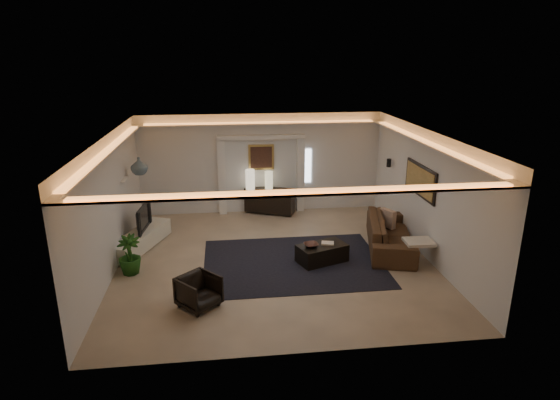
{
  "coord_description": "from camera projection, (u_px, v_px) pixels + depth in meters",
  "views": [
    {
      "loc": [
        -1.06,
        -9.72,
        4.57
      ],
      "look_at": [
        0.2,
        0.6,
        1.25
      ],
      "focal_mm": 29.89,
      "sensor_mm": 36.0,
      "label": 1
    }
  ],
  "objects": [
    {
      "name": "ceiling",
      "position": [
        274.0,
        135.0,
        9.82
      ],
      "size": [
        7.0,
        7.0,
        0.0
      ],
      "primitive_type": "plane",
      "rotation": [
        3.14,
        0.0,
        0.0
      ],
      "color": "white",
      "rests_on": "ground"
    },
    {
      "name": "cove_soffit",
      "position": [
        274.0,
        148.0,
        9.9
      ],
      "size": [
        7.0,
        7.0,
        0.04
      ],
      "primitive_type": "cube",
      "color": "silver",
      "rests_on": "ceiling"
    },
    {
      "name": "media_ledge",
      "position": [
        141.0,
        240.0,
        11.26
      ],
      "size": [
        1.26,
        2.17,
        0.4
      ],
      "primitive_type": "cube",
      "rotation": [
        0.0,
        0.0,
        -0.37
      ],
      "color": "beige",
      "rests_on": "ground"
    },
    {
      "name": "armchair",
      "position": [
        199.0,
        292.0,
        8.66
      ],
      "size": [
        0.95,
        0.95,
        0.62
      ],
      "primitive_type": "imported",
      "rotation": [
        0.0,
        0.0,
        0.74
      ],
      "color": "black",
      "rests_on": "ground"
    },
    {
      "name": "painting_canvas",
      "position": [
        261.0,
        157.0,
        13.46
      ],
      "size": [
        0.62,
        0.02,
        0.62
      ],
      "primitive_type": "cube",
      "color": "#4C2D1E",
      "rests_on": "wall_back"
    },
    {
      "name": "wall_sconce",
      "position": [
        389.0,
        163.0,
        12.66
      ],
      "size": [
        0.12,
        0.12,
        0.22
      ],
      "primitive_type": "cylinder",
      "color": "black",
      "rests_on": "wall_right"
    },
    {
      "name": "coffee_table",
      "position": [
        322.0,
        253.0,
        10.56
      ],
      "size": [
        1.23,
        0.94,
        0.41
      ],
      "primitive_type": "cube",
      "rotation": [
        0.0,
        0.0,
        0.36
      ],
      "color": "black",
      "rests_on": "ground"
    },
    {
      "name": "pilaster_right",
      "position": [
        301.0,
        175.0,
        13.71
      ],
      "size": [
        0.22,
        0.2,
        2.2
      ],
      "primitive_type": "cube",
      "color": "silver",
      "rests_on": "ground"
    },
    {
      "name": "lamp_right",
      "position": [
        269.0,
        178.0,
        13.46
      ],
      "size": [
        0.25,
        0.25,
        0.51
      ],
      "primitive_type": "cylinder",
      "rotation": [
        0.0,
        0.0,
        -0.07
      ],
      "color": "beige",
      "rests_on": "console"
    },
    {
      "name": "floor",
      "position": [
        275.0,
        260.0,
        10.7
      ],
      "size": [
        7.0,
        7.0,
        0.0
      ],
      "primitive_type": "plane",
      "color": "tan",
      "rests_on": "ground"
    },
    {
      "name": "wall_niche",
      "position": [
        125.0,
        180.0,
        11.13
      ],
      "size": [
        0.1,
        0.55,
        0.04
      ],
      "primitive_type": "cube",
      "color": "silver",
      "rests_on": "wall_left"
    },
    {
      "name": "wall_left",
      "position": [
        110.0,
        206.0,
        9.86
      ],
      "size": [
        0.0,
        7.0,
        7.0
      ],
      "primitive_type": "plane",
      "rotation": [
        1.57,
        0.0,
        1.57
      ],
      "color": "silver",
      "rests_on": "ground"
    },
    {
      "name": "sofa",
      "position": [
        390.0,
        234.0,
        11.24
      ],
      "size": [
        2.72,
        1.6,
        0.75
      ],
      "primitive_type": "imported",
      "rotation": [
        0.0,
        0.0,
        1.32
      ],
      "color": "black",
      "rests_on": "ground"
    },
    {
      "name": "painting_frame",
      "position": [
        261.0,
        157.0,
        13.48
      ],
      "size": [
        0.74,
        0.04,
        0.74
      ],
      "primitive_type": "cube",
      "color": "tan",
      "rests_on": "wall_back"
    },
    {
      "name": "lamp_left",
      "position": [
        250.0,
        178.0,
        13.4
      ],
      "size": [
        0.35,
        0.35,
        0.58
      ],
      "primitive_type": "cylinder",
      "rotation": [
        0.0,
        0.0,
        -0.42
      ],
      "color": "#FAE7C3",
      "rests_on": "console"
    },
    {
      "name": "bowl",
      "position": [
        311.0,
        245.0,
        10.4
      ],
      "size": [
        0.37,
        0.37,
        0.08
      ],
      "primitive_type": "imported",
      "rotation": [
        0.0,
        0.0,
        0.18
      ],
      "color": "#442820",
      "rests_on": "coffee_table"
    },
    {
      "name": "throw_blanket",
      "position": [
        419.0,
        242.0,
        10.3
      ],
      "size": [
        0.64,
        0.54,
        0.07
      ],
      "primitive_type": "cube",
      "rotation": [
        0.0,
        0.0,
        -0.05
      ],
      "color": "beige",
      "rests_on": "sofa"
    },
    {
      "name": "pilaster_left",
      "position": [
        222.0,
        177.0,
        13.45
      ],
      "size": [
        0.22,
        0.2,
        2.2
      ],
      "primitive_type": "cube",
      "color": "silver",
      "rests_on": "ground"
    },
    {
      "name": "wall_right",
      "position": [
        426.0,
        194.0,
        10.66
      ],
      "size": [
        0.0,
        7.0,
        7.0
      ],
      "primitive_type": "plane",
      "rotation": [
        1.57,
        0.0,
        -1.57
      ],
      "color": "silver",
      "rests_on": "ground"
    },
    {
      "name": "tv",
      "position": [
        140.0,
        216.0,
        11.28
      ],
      "size": [
        1.08,
        0.25,
        0.62
      ],
      "primitive_type": "imported",
      "rotation": [
        0.0,
        0.0,
        1.46
      ],
      "color": "black",
      "rests_on": "media_ledge"
    },
    {
      "name": "console",
      "position": [
        270.0,
        200.0,
        13.68
      ],
      "size": [
        1.48,
        0.98,
        0.71
      ],
      "primitive_type": "cube",
      "rotation": [
        0.0,
        0.0,
        -0.41
      ],
      "color": "black",
      "rests_on": "ground"
    },
    {
      "name": "alcove_header",
      "position": [
        261.0,
        137.0,
        13.23
      ],
      "size": [
        2.52,
        0.2,
        0.12
      ],
      "primitive_type": "cube",
      "color": "silver",
      "rests_on": "wall_back"
    },
    {
      "name": "figurine",
      "position": [
        146.0,
        209.0,
        12.14
      ],
      "size": [
        0.17,
        0.17,
        0.37
      ],
      "primitive_type": "cylinder",
      "rotation": [
        0.0,
        0.0,
        0.25
      ],
      "color": "black",
      "rests_on": "media_ledge"
    },
    {
      "name": "area_rug",
      "position": [
        293.0,
        263.0,
        10.56
      ],
      "size": [
        4.0,
        3.0,
        0.01
      ],
      "primitive_type": "cube",
      "color": "black",
      "rests_on": "ground"
    },
    {
      "name": "plant",
      "position": [
        129.0,
        255.0,
        9.93
      ],
      "size": [
        0.5,
        0.5,
        0.86
      ],
      "primitive_type": "imported",
      "rotation": [
        0.0,
        0.0,
        -0.05
      ],
      "color": "#184210",
      "rests_on": "ground"
    },
    {
      "name": "wall_front",
      "position": [
        300.0,
        271.0,
        6.95
      ],
      "size": [
        7.0,
        0.0,
        7.0
      ],
      "primitive_type": "plane",
      "rotation": [
        -1.57,
        0.0,
        0.0
      ],
      "color": "silver",
      "rests_on": "ground"
    },
    {
      "name": "magazine",
      "position": [
        328.0,
        243.0,
        10.56
      ],
      "size": [
        0.32,
        0.26,
        0.03
      ],
      "primitive_type": "cube",
      "rotation": [
        0.0,
        0.0,
        -0.24
      ],
      "color": "beige",
      "rests_on": "coffee_table"
    },
    {
      "name": "art_panel_gold",
      "position": [
        419.0,
        180.0,
        10.86
      ],
      "size": [
        0.02,
        1.5,
        0.62
      ],
      "primitive_type": "cube",
      "color": "tan",
      "rests_on": "wall_right"
    },
    {
      "name": "daylight_slit",
      "position": [
        307.0,
        166.0,
        13.74
      ],
      "size": [
        0.25,
        0.03,
        1.0
      ],
      "primitive_type": "cube",
      "color": "white",
      "rests_on": "wall_back"
    },
    {
      "name": "art_panel_frame",
      "position": [
        420.0,
        180.0,
        10.87
      ],
      "size": [
        0.04,
        1.64,
        0.74
      ],
      "primitive_type": "cube",
      "color": "black",
      "rests_on": "wall_right"
    },
    {
      "name": "ginger_jar",
      "position": [
        139.0,
        166.0,
        11.44
      ],
      "size": [
        0.52,
        0.52,
        0.43
      ],
      "primitive_type": "imported",
      "rotation": [
        0.0,
        0.0,
        -0.3
      ],
      "color": "slate",
      "rests_on": "wall_niche"
    },
    {
      "name": "wall_back",
      "position": [
        261.0,
        164.0,
        13.57
      ],
      "size": [
        7.0,
        0.0,
        7.0
      ],
      "primitive_type": "plane",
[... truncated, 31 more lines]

